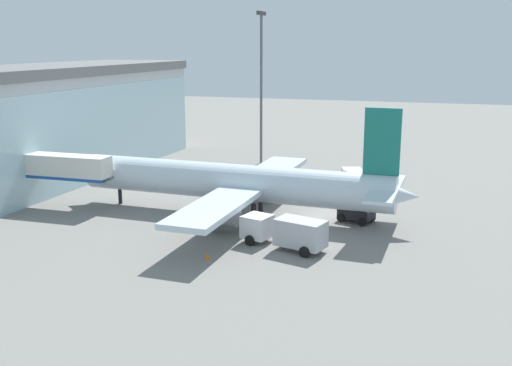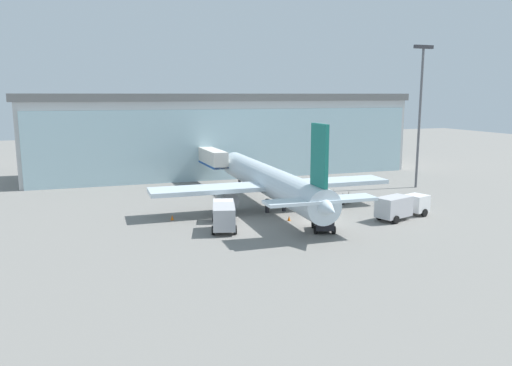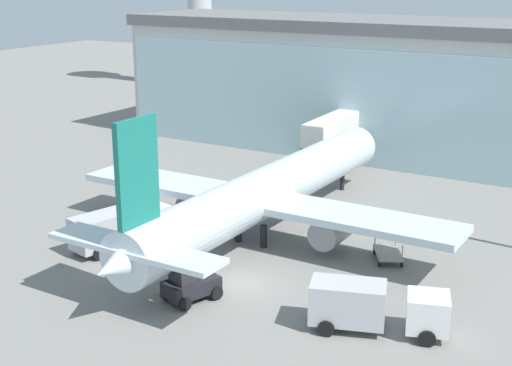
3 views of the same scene
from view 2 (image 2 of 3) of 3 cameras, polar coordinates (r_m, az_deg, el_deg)
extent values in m
plane|color=gray|center=(54.99, 7.27, -4.46)|extent=(240.00, 240.00, 0.00)
cube|color=#B7B7B7|center=(88.10, -3.88, 5.25)|extent=(64.83, 16.45, 12.66)
cube|color=#A7C9D3|center=(81.19, -2.59, 4.40)|extent=(63.06, 2.52, 11.40)
cube|color=slate|center=(87.79, -3.93, 9.76)|extent=(66.13, 16.78, 1.20)
cube|color=silver|center=(77.71, -5.34, 3.08)|extent=(2.31, 12.64, 2.40)
cube|color=#194799|center=(77.84, -5.33, 2.31)|extent=(2.35, 12.64, 0.30)
cylinder|color=#4C4C51|center=(82.61, -6.19, 1.55)|extent=(0.70, 0.70, 3.11)
cylinder|color=#59595E|center=(77.40, 18.18, 6.90)|extent=(0.36, 0.36, 20.19)
cube|color=#333338|center=(77.61, 18.61, 14.54)|extent=(3.20, 0.40, 0.50)
cylinder|color=silver|center=(61.03, 1.44, 0.29)|extent=(4.73, 31.66, 3.51)
cone|color=silver|center=(75.90, -2.54, 2.22)|extent=(3.62, 3.13, 3.51)
cone|color=silver|center=(46.75, 7.91, -2.84)|extent=(3.31, 4.12, 3.16)
cube|color=silver|center=(59.63, 1.95, -0.29)|extent=(29.38, 5.33, 0.50)
cube|color=silver|center=(47.51, 7.40, -1.97)|extent=(11.08, 2.83, 0.30)
cube|color=#197266|center=(47.27, 7.26, 3.15)|extent=(0.48, 3.21, 5.96)
cylinder|color=gray|center=(58.73, -3.33, -1.80)|extent=(2.22, 3.28, 2.10)
cylinder|color=gray|center=(62.42, 6.58, -1.14)|extent=(2.22, 3.28, 2.10)
cylinder|color=black|center=(58.80, 1.30, -2.62)|extent=(0.50, 0.50, 1.60)
cylinder|color=black|center=(59.51, 3.22, -2.48)|extent=(0.50, 0.50, 1.60)
cylinder|color=black|center=(73.45, -1.89, -0.06)|extent=(0.40, 0.40, 1.60)
cube|color=silver|center=(54.69, -3.74, -2.97)|extent=(2.72, 2.72, 1.90)
cube|color=#B2B2B7|center=(50.57, -3.68, -3.88)|extent=(3.21, 4.45, 2.20)
cylinder|color=black|center=(54.92, -4.88, -3.95)|extent=(0.54, 0.95, 0.90)
cylinder|color=black|center=(54.94, -2.58, -3.92)|extent=(0.54, 0.95, 0.90)
cylinder|color=black|center=(49.89, -4.92, -5.40)|extent=(0.54, 0.95, 0.90)
cylinder|color=black|center=(49.91, -2.38, -5.36)|extent=(0.54, 0.95, 0.90)
cube|color=silver|center=(60.40, 17.88, -2.19)|extent=(2.75, 2.75, 1.90)
cube|color=#B2B2B7|center=(57.03, 15.47, -2.62)|extent=(4.47, 3.28, 2.20)
cylinder|color=black|center=(61.22, 16.99, -2.89)|extent=(0.95, 0.55, 0.90)
cylinder|color=black|center=(60.01, 18.69, -3.25)|extent=(0.95, 0.55, 0.90)
cylinder|color=black|center=(57.16, 13.93, -3.66)|extent=(0.95, 0.55, 0.90)
cylinder|color=black|center=(55.86, 15.69, -4.06)|extent=(0.95, 0.55, 0.90)
cube|color=#9E998C|center=(64.94, 9.36, -1.79)|extent=(2.74, 3.22, 0.16)
cylinder|color=black|center=(64.99, 8.18, -2.02)|extent=(0.32, 0.44, 0.44)
cylinder|color=#9E998C|center=(64.83, 8.19, -1.30)|extent=(0.08, 0.08, 0.90)
cylinder|color=black|center=(66.18, 8.86, -1.81)|extent=(0.32, 0.44, 0.44)
cylinder|color=#9E998C|center=(66.02, 8.88, -1.11)|extent=(0.08, 0.08, 0.90)
cylinder|color=black|center=(63.83, 9.86, -2.29)|extent=(0.32, 0.44, 0.44)
cylinder|color=#9E998C|center=(63.66, 9.88, -1.56)|extent=(0.08, 0.08, 0.90)
cylinder|color=black|center=(65.04, 10.52, -2.07)|extent=(0.32, 0.44, 0.44)
cylinder|color=#9E998C|center=(64.88, 10.55, -1.36)|extent=(0.08, 0.08, 0.90)
cube|color=black|center=(51.40, 7.70, -4.52)|extent=(2.82, 3.63, 0.90)
cube|color=#26262B|center=(50.55, 7.82, -3.67)|extent=(1.66, 1.43, 1.00)
cylinder|color=black|center=(52.49, 6.57, -4.70)|extent=(0.61, 0.87, 0.80)
cylinder|color=black|center=(52.71, 8.52, -4.68)|extent=(0.61, 0.87, 0.80)
cylinder|color=black|center=(50.34, 6.83, -5.35)|extent=(0.61, 0.87, 0.80)
cylinder|color=black|center=(50.57, 8.86, -5.33)|extent=(0.61, 0.87, 0.80)
cone|color=orange|center=(55.20, 3.80, -4.05)|extent=(0.36, 0.36, 0.55)
cone|color=orange|center=(56.16, -9.56, -3.92)|extent=(0.36, 0.36, 0.55)
camera|label=1|loc=(48.48, -61.67, 8.28)|focal=42.00mm
camera|label=3|loc=(47.31, 55.86, 11.57)|focal=50.00mm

